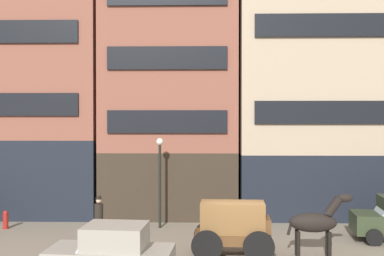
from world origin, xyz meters
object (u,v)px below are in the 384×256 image
at_px(sedan_parked_curb, 112,255).
at_px(pedestrian_officer, 99,216).
at_px(streetlamp_curbside, 160,170).
at_px(draft_horse, 316,222).
at_px(fire_hydrant_curbside, 6,219).
at_px(cargo_wagon, 234,225).

relative_size(sedan_parked_curb, pedestrian_officer, 2.13).
relative_size(pedestrian_officer, streetlamp_curbside, 0.44).
bearing_deg(streetlamp_curbside, sedan_parked_curb, -95.75).
height_order(draft_horse, streetlamp_curbside, streetlamp_curbside).
distance_m(sedan_parked_curb, pedestrian_officer, 5.57).
bearing_deg(fire_hydrant_curbside, draft_horse, -17.16).
height_order(draft_horse, fire_hydrant_curbside, draft_horse).
xyz_separation_m(cargo_wagon, fire_hydrant_curbside, (-10.08, 4.02, -0.72)).
relative_size(pedestrian_officer, fire_hydrant_curbside, 2.16).
xyz_separation_m(sedan_parked_curb, pedestrian_officer, (-1.60, 5.34, 0.07)).
height_order(sedan_parked_curb, pedestrian_officer, sedan_parked_curb).
distance_m(streetlamp_curbside, fire_hydrant_curbside, 7.36).
xyz_separation_m(cargo_wagon, sedan_parked_curb, (-3.83, -3.03, -0.23)).
relative_size(sedan_parked_curb, fire_hydrant_curbside, 4.60).
distance_m(pedestrian_officer, streetlamp_curbside, 3.56).
bearing_deg(pedestrian_officer, cargo_wagon, -22.99).
bearing_deg(pedestrian_officer, draft_horse, -15.39).
distance_m(cargo_wagon, pedestrian_officer, 5.90).
distance_m(draft_horse, pedestrian_officer, 8.70).
height_order(cargo_wagon, draft_horse, draft_horse).
xyz_separation_m(cargo_wagon, streetlamp_curbside, (-3.09, 4.39, 1.52)).
relative_size(cargo_wagon, streetlamp_curbside, 0.72).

